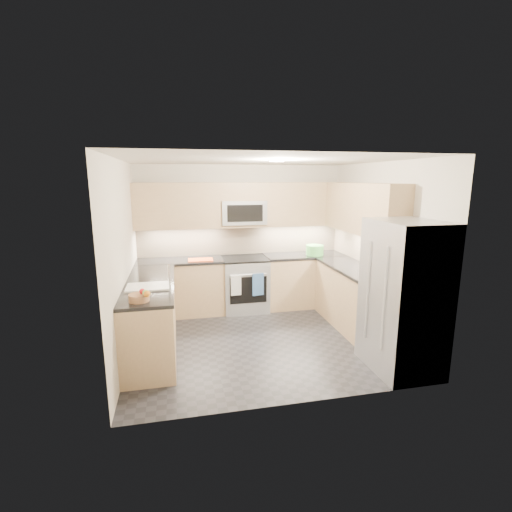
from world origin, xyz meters
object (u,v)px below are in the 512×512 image
at_px(microwave, 243,212).
at_px(cutting_board, 201,260).
at_px(gas_range, 245,284).
at_px(refrigerator, 404,297).
at_px(fruit_basket, 139,298).
at_px(utensil_bowl, 315,250).

height_order(microwave, cutting_board, microwave).
distance_m(gas_range, refrigerator, 2.86).
xyz_separation_m(microwave, fruit_basket, (-1.56, -2.18, -0.72)).
bearing_deg(gas_range, fruit_basket, -127.24).
distance_m(refrigerator, utensil_bowl, 2.37).
height_order(microwave, refrigerator, microwave).
xyz_separation_m(gas_range, utensil_bowl, (1.25, -0.07, 0.57)).
height_order(utensil_bowl, cutting_board, utensil_bowl).
xyz_separation_m(utensil_bowl, fruit_basket, (-2.81, -1.98, -0.05)).
distance_m(utensil_bowl, cutting_board, 2.00).
bearing_deg(fruit_basket, gas_range, 52.76).
bearing_deg(gas_range, utensil_bowl, -3.22).
height_order(gas_range, microwave, microwave).
bearing_deg(microwave, gas_range, -90.00).
height_order(gas_range, fruit_basket, fruit_basket).
relative_size(refrigerator, utensil_bowl, 5.85).
xyz_separation_m(utensil_bowl, cutting_board, (-2.00, -0.01, -0.08)).
bearing_deg(utensil_bowl, microwave, 171.10).
relative_size(gas_range, fruit_basket, 4.08).
height_order(gas_range, cutting_board, cutting_board).
xyz_separation_m(cutting_board, fruit_basket, (-0.80, -1.98, 0.03)).
relative_size(gas_range, utensil_bowl, 2.96).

